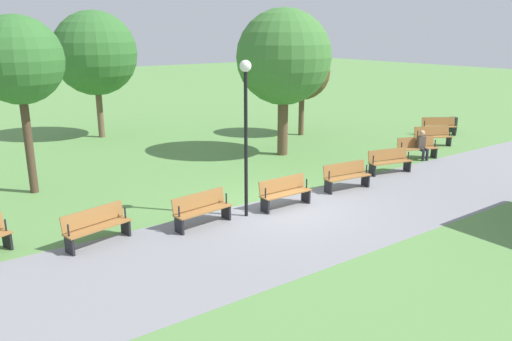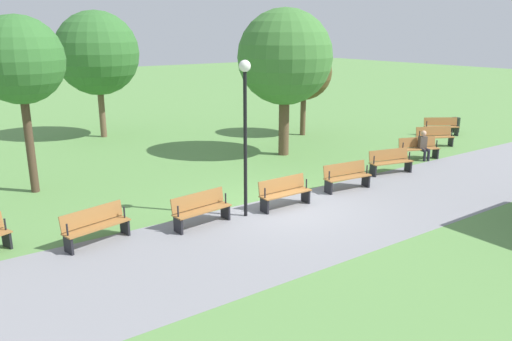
% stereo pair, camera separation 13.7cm
% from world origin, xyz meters
% --- Properties ---
extents(ground_plane, '(120.00, 120.00, 0.00)m').
position_xyz_m(ground_plane, '(0.00, 0.00, 0.00)').
color(ground_plane, '#5B8C47').
extents(path_paving, '(42.37, 4.61, 0.01)m').
position_xyz_m(path_paving, '(0.00, 1.36, 0.00)').
color(path_paving, gray).
rests_on(path_paving, ground).
extents(bench_0, '(1.68, 1.31, 0.89)m').
position_xyz_m(bench_0, '(-13.10, -3.90, 0.47)').
color(bench_0, '#996633').
rests_on(bench_0, ground).
extents(bench_1, '(1.73, 1.17, 0.89)m').
position_xyz_m(bench_1, '(-10.69, -2.54, 0.47)').
color(bench_1, '#996633').
rests_on(bench_1, ground).
extents(bench_2, '(1.75, 1.01, 0.89)m').
position_xyz_m(bench_2, '(-8.14, -1.47, 0.47)').
color(bench_2, '#996633').
rests_on(bench_2, ground).
extents(bench_3, '(1.76, 0.84, 0.89)m').
position_xyz_m(bench_3, '(-5.49, -0.69, 0.47)').
color(bench_3, '#996633').
rests_on(bench_3, ground).
extents(bench_4, '(1.74, 0.66, 0.89)m').
position_xyz_m(bench_4, '(-2.76, -0.22, 0.47)').
color(bench_4, '#996633').
rests_on(bench_4, ground).
extents(bench_5, '(1.69, 0.47, 0.89)m').
position_xyz_m(bench_5, '(0.00, -0.07, 0.47)').
color(bench_5, '#996633').
rests_on(bench_5, ground).
extents(bench_6, '(1.74, 0.66, 0.89)m').
position_xyz_m(bench_6, '(2.76, -0.22, 0.47)').
color(bench_6, '#996633').
rests_on(bench_6, ground).
extents(bench_7, '(1.76, 0.84, 0.89)m').
position_xyz_m(bench_7, '(5.49, -0.69, 0.47)').
color(bench_7, '#996633').
rests_on(bench_7, ground).
extents(person_seated, '(0.46, 0.59, 1.20)m').
position_xyz_m(person_seated, '(-8.22, -1.29, 0.64)').
color(person_seated, '#4C4238').
rests_on(person_seated, ground).
extents(tree_0, '(3.99, 3.99, 6.08)m').
position_xyz_m(tree_0, '(0.98, -13.39, 4.07)').
color(tree_0, brown).
rests_on(tree_0, ground).
extents(tree_1, '(2.74, 2.74, 4.53)m').
position_xyz_m(tree_1, '(-7.46, -8.02, 3.15)').
color(tree_1, brown).
rests_on(tree_1, ground).
extents(tree_2, '(2.73, 2.73, 5.63)m').
position_xyz_m(tree_2, '(5.81, -5.97, 4.24)').
color(tree_2, '#4C3828').
rests_on(tree_2, ground).
extents(tree_3, '(3.90, 3.90, 6.04)m').
position_xyz_m(tree_3, '(-4.08, -5.29, 4.07)').
color(tree_3, brown).
rests_on(tree_3, ground).
extents(lamp_post, '(0.32, 0.32, 4.39)m').
position_xyz_m(lamp_post, '(1.38, -0.11, 3.02)').
color(lamp_post, black).
rests_on(lamp_post, ground).
extents(trash_bin, '(0.44, 0.44, 0.76)m').
position_xyz_m(trash_bin, '(-14.48, -4.00, 0.38)').
color(trash_bin, black).
rests_on(trash_bin, ground).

